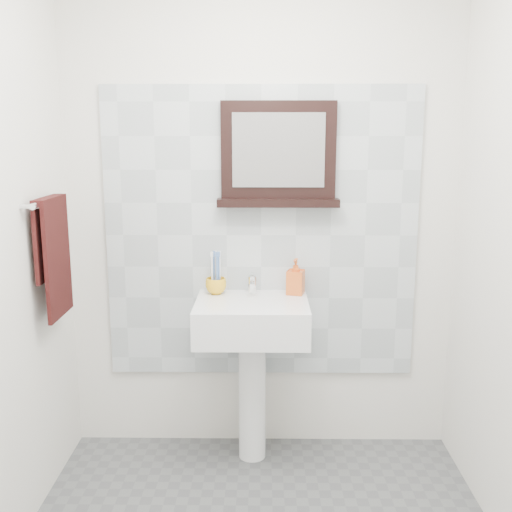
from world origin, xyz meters
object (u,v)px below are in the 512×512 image
Objects in this scene: soap_dispenser at (296,277)px; framed_mirror at (278,157)px; pedestal_sink at (252,336)px; hand_towel at (53,248)px; toothbrush_cup at (216,286)px.

soap_dispenser is 0.61m from framed_mirror.
pedestal_sink is at bearing -124.76° from framed_mirror.
framed_mirror is 1.16m from hand_towel.
framed_mirror is 1.11× the size of hand_towel.
soap_dispenser is at bearing 29.89° from pedestal_sink.
framed_mirror reaches higher than soap_dispenser.
hand_towel is (-0.71, -0.30, 0.25)m from toothbrush_cup.
pedestal_sink is 0.37m from soap_dispenser.
pedestal_sink is at bearing 11.11° from hand_towel.
hand_towel is (-1.12, -0.30, 0.20)m from soap_dispenser.
hand_towel is (-0.90, -0.18, 0.48)m from pedestal_sink.
toothbrush_cup is 0.19× the size of hand_towel.
soap_dispenser is at bearing 0.28° from toothbrush_cup.
toothbrush_cup is 0.17× the size of framed_mirror.
toothbrush_cup is (-0.19, 0.12, 0.23)m from pedestal_sink.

